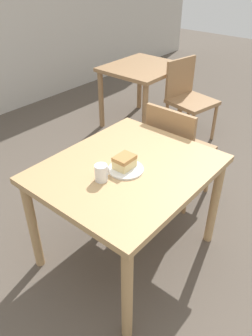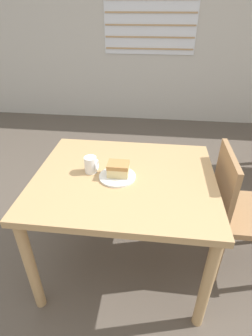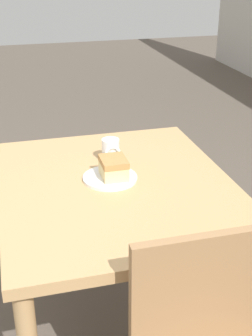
{
  "view_description": "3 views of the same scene",
  "coord_description": "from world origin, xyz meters",
  "px_view_note": "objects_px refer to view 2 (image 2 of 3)",
  "views": [
    {
      "loc": [
        -1.3,
        -0.79,
        1.8
      ],
      "look_at": [
        -0.08,
        0.23,
        0.74
      ],
      "focal_mm": 35.0,
      "sensor_mm": 36.0,
      "label": 1
    },
    {
      "loc": [
        0.11,
        -1.0,
        1.57
      ],
      "look_at": [
        -0.04,
        0.28,
        0.76
      ],
      "focal_mm": 28.0,
      "sensor_mm": 36.0,
      "label": 2
    },
    {
      "loc": [
        1.49,
        -0.12,
        1.54
      ],
      "look_at": [
        -0.04,
        0.28,
        0.79
      ],
      "focal_mm": 50.0,
      "sensor_mm": 36.0,
      "label": 3
    }
  ],
  "objects_px": {
    "cake_slice": "(118,169)",
    "plate": "(117,177)",
    "dining_table_near": "(124,190)",
    "chair_near_window": "(241,208)",
    "coffee_mug": "(91,165)"
  },
  "relations": [
    {
      "from": "cake_slice",
      "to": "plate",
      "type": "bearing_deg",
      "value": -105.26
    },
    {
      "from": "dining_table_near",
      "to": "plate",
      "type": "relative_size",
      "value": 4.96
    },
    {
      "from": "dining_table_near",
      "to": "cake_slice",
      "type": "xyz_separation_m",
      "value": [
        -0.03,
        -0.0,
        0.15
      ]
    },
    {
      "from": "plate",
      "to": "dining_table_near",
      "type": "bearing_deg",
      "value": 23.91
    },
    {
      "from": "chair_near_window",
      "to": "plate",
      "type": "xyz_separation_m",
      "value": [
        -0.77,
        -0.11,
        0.25
      ]
    },
    {
      "from": "dining_table_near",
      "to": "plate",
      "type": "height_order",
      "value": "plate"
    },
    {
      "from": "dining_table_near",
      "to": "plate",
      "type": "bearing_deg",
      "value": -156.09
    },
    {
      "from": "chair_near_window",
      "to": "plate",
      "type": "distance_m",
      "value": 0.82
    },
    {
      "from": "plate",
      "to": "coffee_mug",
      "type": "xyz_separation_m",
      "value": [
        -0.16,
        0.04,
        0.04
      ]
    },
    {
      "from": "plate",
      "to": "coffee_mug",
      "type": "relative_size",
      "value": 2.14
    },
    {
      "from": "plate",
      "to": "cake_slice",
      "type": "relative_size",
      "value": 1.75
    },
    {
      "from": "dining_table_near",
      "to": "cake_slice",
      "type": "relative_size",
      "value": 8.67
    },
    {
      "from": "chair_near_window",
      "to": "cake_slice",
      "type": "distance_m",
      "value": 0.83
    },
    {
      "from": "coffee_mug",
      "to": "chair_near_window",
      "type": "bearing_deg",
      "value": 4.38
    },
    {
      "from": "chair_near_window",
      "to": "coffee_mug",
      "type": "xyz_separation_m",
      "value": [
        -0.93,
        -0.07,
        0.3
      ]
    }
  ]
}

